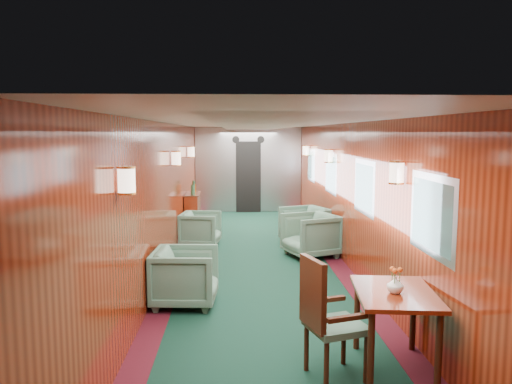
# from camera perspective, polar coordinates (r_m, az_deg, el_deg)

# --- Properties ---
(room) EXTENTS (12.00, 12.10, 2.40)m
(room) POSITION_cam_1_polar(r_m,az_deg,el_deg) (8.17, 0.31, 2.55)
(room) COLOR black
(room) RESTS_ON ground
(bulkhead) EXTENTS (2.98, 0.17, 2.39)m
(bulkhead) POSITION_cam_1_polar(r_m,az_deg,el_deg) (14.10, -0.89, 2.50)
(bulkhead) COLOR #A0A1A6
(bulkhead) RESTS_ON ground
(windows_right) EXTENTS (0.02, 8.60, 0.80)m
(windows_right) POSITION_cam_1_polar(r_m,az_deg,el_deg) (8.64, 10.13, 1.45)
(windows_right) COLOR #AFB1B6
(windows_right) RESTS_ON ground
(wall_sconces) EXTENTS (2.97, 7.97, 0.25)m
(wall_sconces) POSITION_cam_1_polar(r_m,az_deg,el_deg) (8.73, 0.12, 3.84)
(wall_sconces) COLOR #F9DEC2
(wall_sconces) RESTS_ON ground
(dining_table) EXTENTS (0.82, 1.09, 0.77)m
(dining_table) POSITION_cam_1_polar(r_m,az_deg,el_deg) (4.97, 15.58, -12.20)
(dining_table) COLOR maroon
(dining_table) RESTS_ON ground
(side_chair) EXTENTS (0.62, 0.64, 1.13)m
(side_chair) POSITION_cam_1_polar(r_m,az_deg,el_deg) (4.67, 7.97, -13.61)
(side_chair) COLOR #1B4134
(side_chair) RESTS_ON ground
(credenza) EXTENTS (0.31, 0.99, 1.16)m
(credenza) POSITION_cam_1_polar(r_m,az_deg,el_deg) (11.37, -7.23, -2.30)
(credenza) COLOR maroon
(credenza) RESTS_ON ground
(flower_vase) EXTENTS (0.18, 0.18, 0.16)m
(flower_vase) POSITION_cam_1_polar(r_m,az_deg,el_deg) (4.84, 15.63, -10.18)
(flower_vase) COLOR silver
(flower_vase) RESTS_ON dining_table
(armchair_left_near) EXTENTS (0.87, 0.85, 0.75)m
(armchair_left_near) POSITION_cam_1_polar(r_m,az_deg,el_deg) (6.65, -8.07, -9.57)
(armchair_left_near) COLOR #1B4134
(armchair_left_near) RESTS_ON ground
(armchair_left_far) EXTENTS (0.85, 0.83, 0.68)m
(armchair_left_far) POSITION_cam_1_polar(r_m,az_deg,el_deg) (9.96, -6.34, -4.23)
(armchair_left_far) COLOR #1B4134
(armchair_left_far) RESTS_ON ground
(armchair_right_near) EXTENTS (1.11, 1.09, 0.79)m
(armchair_right_near) POSITION_cam_1_polar(r_m,az_deg,el_deg) (9.11, 6.26, -4.92)
(armchair_right_near) COLOR #1B4134
(armchair_right_near) RESTS_ON ground
(armchair_right_far) EXTENTS (1.07, 1.06, 0.76)m
(armchair_right_far) POSITION_cam_1_polar(r_m,az_deg,el_deg) (10.11, 5.59, -3.84)
(armchair_right_far) COLOR #1B4134
(armchair_right_far) RESTS_ON ground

